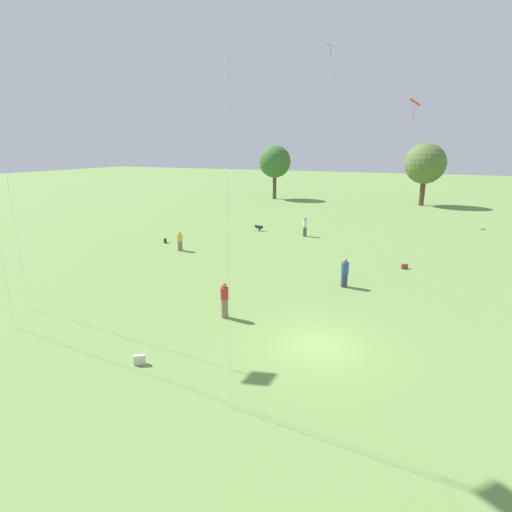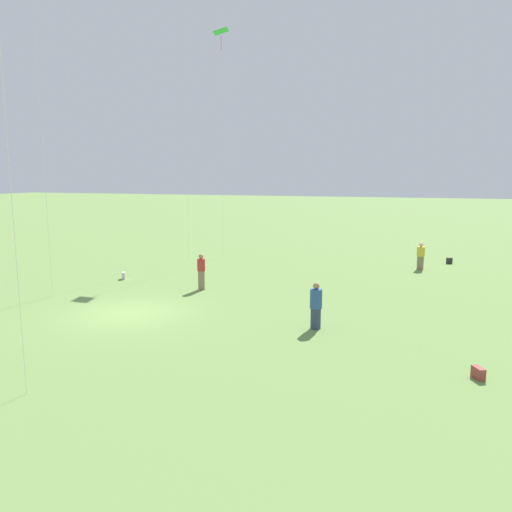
{
  "view_description": "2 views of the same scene",
  "coord_description": "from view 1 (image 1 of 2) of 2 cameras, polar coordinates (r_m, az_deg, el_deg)",
  "views": [
    {
      "loc": [
        3.76,
        -14.68,
        7.91
      ],
      "look_at": [
        -3.97,
        2.55,
        2.75
      ],
      "focal_mm": 28.0,
      "sensor_mm": 36.0,
      "label": 1
    },
    {
      "loc": [
        16.68,
        11.56,
        5.5
      ],
      "look_at": [
        -2.42,
        4.63,
        2.25
      ],
      "focal_mm": 35.0,
      "sensor_mm": 36.0,
      "label": 2
    }
  ],
  "objects": [
    {
      "name": "person_0",
      "position": [
        23.78,
        12.55,
        -2.39
      ],
      "size": [
        0.62,
        0.62,
        1.71
      ],
      "rotation": [
        0.0,
        0.0,
        0.83
      ],
      "color": "#333D5B",
      "rests_on": "ground_plane"
    },
    {
      "name": "kite_0",
      "position": [
        48.56,
        10.58,
        25.78
      ],
      "size": [
        0.7,
        0.77,
        18.58
      ],
      "rotation": [
        0.0,
        0.0,
        0.75
      ],
      "color": "green",
      "rests_on": "ground_plane"
    },
    {
      "name": "ground_plane",
      "position": [
        17.1,
        8.89,
        -12.48
      ],
      "size": [
        240.0,
        240.0,
        0.0
      ],
      "primitive_type": "plane",
      "color": "#6B8E47"
    },
    {
      "name": "picnic_bag_1",
      "position": [
        16.11,
        -16.31,
        -14.04
      ],
      "size": [
        0.44,
        0.36,
        0.38
      ],
      "rotation": [
        0.0,
        0.0,
        0.55
      ],
      "color": "beige",
      "rests_on": "ground_plane"
    },
    {
      "name": "person_4",
      "position": [
        31.99,
        -10.84,
        2.12
      ],
      "size": [
        0.64,
        0.64,
        1.6
      ],
      "rotation": [
        0.0,
        0.0,
        5.32
      ],
      "color": "#847056",
      "rests_on": "ground_plane"
    },
    {
      "name": "picnic_bag_0",
      "position": [
        35.0,
        -12.85,
        2.15
      ],
      "size": [
        0.35,
        0.39,
        0.38
      ],
      "rotation": [
        0.0,
        0.0,
        2.13
      ],
      "color": "#262628",
      "rests_on": "ground_plane"
    },
    {
      "name": "tree_1",
      "position": [
        60.7,
        23.03,
        12.02
      ],
      "size": [
        5.47,
        5.47,
        8.47
      ],
      "color": "brown",
      "rests_on": "ground_plane"
    },
    {
      "name": "person_3",
      "position": [
        19.14,
        -4.52,
        -6.31
      ],
      "size": [
        0.45,
        0.45,
        1.77
      ],
      "rotation": [
        0.0,
        0.0,
        0.21
      ],
      "color": "#847056",
      "rests_on": "ground_plane"
    },
    {
      "name": "kite_4",
      "position": [
        37.21,
        21.69,
        19.11
      ],
      "size": [
        1.0,
        1.13,
        11.74
      ],
      "rotation": [
        0.0,
        0.0,
        0.98
      ],
      "color": "red",
      "rests_on": "ground_plane"
    },
    {
      "name": "tree_0",
      "position": [
        63.61,
        2.71,
        13.28
      ],
      "size": [
        4.91,
        4.91,
        8.21
      ],
      "color": "brown",
      "rests_on": "ground_plane"
    },
    {
      "name": "picnic_bag_2",
      "position": [
        28.65,
        20.45,
        -1.4
      ],
      "size": [
        0.47,
        0.38,
        0.33
      ],
      "rotation": [
        0.0,
        0.0,
        0.5
      ],
      "color": "#933833",
      "rests_on": "ground_plane"
    },
    {
      "name": "person_2",
      "position": [
        36.82,
        7.0,
        4.12
      ],
      "size": [
        0.46,
        0.46,
        1.72
      ],
      "rotation": [
        0.0,
        0.0,
        4.91
      ],
      "color": "#4C4C51",
      "rests_on": "ground_plane"
    },
    {
      "name": "dog_1",
      "position": [
        39.02,
        0.38,
        4.17
      ],
      "size": [
        0.82,
        0.33,
        0.58
      ],
      "rotation": [
        0.0,
        0.0,
        1.55
      ],
      "color": "black",
      "rests_on": "ground_plane"
    }
  ]
}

